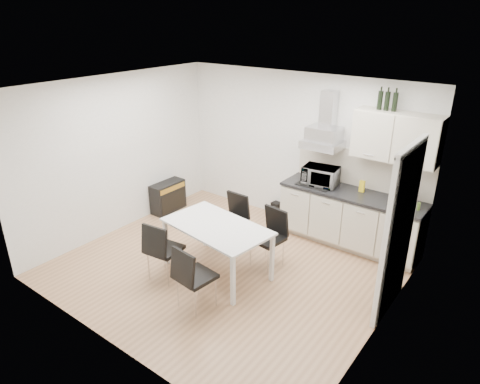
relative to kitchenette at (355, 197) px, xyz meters
The scene contains 15 objects.
ground 2.26m from the kitchenette, 124.37° to the right, with size 4.50×4.50×0.00m, color tan.
wall_back 1.30m from the kitchenette, 167.40° to the left, with size 4.50×0.10×2.60m, color white.
wall_front 3.95m from the kitchenette, 107.63° to the right, with size 4.50×0.10×2.60m, color white.
wall_left 3.88m from the kitchenette, 153.22° to the right, with size 0.10×4.00×2.60m, color white.
wall_right 2.09m from the kitchenette, 58.49° to the right, with size 0.10×4.00×2.60m, color white.
ceiling 2.75m from the kitchenette, 124.37° to the right, with size 4.50×4.50×0.00m, color white.
doorway 1.58m from the kitchenette, 49.18° to the right, with size 0.08×1.04×2.10m, color white.
kitchenette is the anchor object (origin of this frame).
dining_table 2.25m from the kitchenette, 122.62° to the right, with size 1.59×1.04×0.75m.
chair_far_left 1.97m from the kitchenette, 140.26° to the right, with size 0.44×0.50×0.88m, color black, non-canonical shape.
chair_far_right 1.57m from the kitchenette, 118.94° to the right, with size 0.44×0.50×0.88m, color black, non-canonical shape.
chair_near_left 2.99m from the kitchenette, 125.08° to the right, with size 0.44×0.50×0.88m, color black, non-canonical shape.
chair_near_right 2.83m from the kitchenette, 109.00° to the right, with size 0.44×0.50×0.88m, color black, non-canonical shape.
guitar_amp 3.43m from the kitchenette, 165.44° to the right, with size 0.30×0.68×0.56m.
floor_speaker 1.68m from the kitchenette, behind, with size 0.16×0.14×0.27m, color black.
Camera 1 is at (3.39, -4.16, 3.48)m, focal length 32.00 mm.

